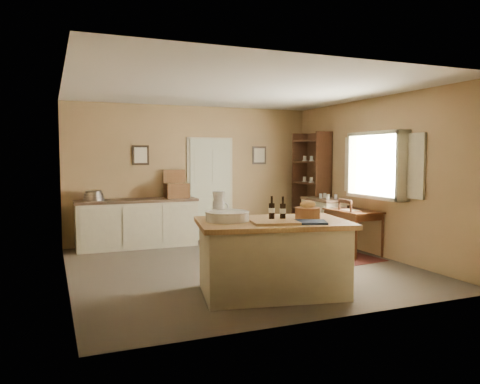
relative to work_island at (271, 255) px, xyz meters
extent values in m
plane|color=#61554A|center=(0.17, 1.42, -0.48)|extent=(5.00, 5.00, 0.00)
cube|color=#967851|center=(0.17, 3.92, 0.87)|extent=(5.00, 0.10, 2.70)
cube|color=#967851|center=(0.17, -1.08, 0.87)|extent=(5.00, 0.10, 2.70)
cube|color=#967851|center=(-2.33, 1.42, 0.87)|extent=(0.10, 5.00, 2.70)
cube|color=#967851|center=(2.67, 1.42, 0.87)|extent=(0.10, 5.00, 2.70)
plane|color=silver|center=(0.17, 1.42, 2.22)|extent=(5.00, 5.00, 0.00)
cube|color=beige|center=(0.52, 3.89, 0.57)|extent=(0.97, 0.06, 2.11)
cube|color=black|center=(-0.88, 3.90, 1.24)|extent=(0.32, 0.02, 0.38)
cube|color=beige|center=(-0.88, 3.89, 1.24)|extent=(0.24, 0.01, 0.30)
cube|color=black|center=(1.62, 3.90, 1.24)|extent=(0.32, 0.02, 0.38)
cube|color=beige|center=(1.62, 3.89, 1.24)|extent=(0.24, 0.01, 0.30)
cube|color=beige|center=(2.54, 1.22, 0.54)|extent=(0.25, 1.32, 0.06)
cube|color=beige|center=(2.54, 1.22, 1.60)|extent=(0.25, 1.32, 0.06)
cube|color=white|center=(2.66, 1.22, 1.07)|extent=(0.01, 1.20, 1.00)
cube|color=beige|center=(2.63, 0.40, 1.07)|extent=(0.04, 0.35, 1.00)
cube|color=beige|center=(2.63, 2.04, 1.07)|extent=(0.04, 0.35, 1.00)
cube|color=beige|center=(0.01, 0.00, -0.06)|extent=(1.87, 1.37, 0.85)
cube|color=#9F7949|center=(0.01, 0.00, 0.40)|extent=(2.02, 1.52, 0.06)
cylinder|color=white|center=(-0.52, 0.16, 0.48)|extent=(0.53, 0.53, 0.11)
cube|color=#9F7949|center=(-0.09, -0.27, 0.44)|extent=(0.59, 0.47, 0.03)
cube|color=black|center=(0.30, -0.37, 0.44)|extent=(0.52, 0.48, 0.02)
cylinder|color=#975C32|center=(0.50, -0.01, 0.50)|extent=(0.32, 0.32, 0.14)
cylinder|color=black|center=(0.06, 0.12, 0.57)|extent=(0.07, 0.07, 0.29)
cylinder|color=black|center=(0.16, 0.01, 0.57)|extent=(0.07, 0.07, 0.29)
cube|color=beige|center=(-1.02, 3.62, -0.06)|extent=(2.19, 0.60, 0.85)
cube|color=#332319|center=(-1.02, 3.62, 0.39)|extent=(2.23, 0.63, 0.05)
cube|color=#4F2F18|center=(-0.25, 3.62, 0.56)|extent=(0.44, 0.33, 0.28)
cylinder|color=#59544F|center=(-1.79, 3.62, 0.51)|extent=(0.37, 0.37, 0.18)
cube|color=#541A16|center=(1.92, 1.61, -0.48)|extent=(1.29, 1.72, 0.01)
cube|color=#381B0C|center=(2.37, 1.61, 0.27)|extent=(0.61, 1.01, 0.03)
cube|color=#381B0C|center=(2.37, 1.61, 0.20)|extent=(0.55, 0.95, 0.10)
cube|color=silver|center=(2.32, 1.61, 0.29)|extent=(0.22, 0.30, 0.01)
cylinder|color=black|center=(2.47, 1.89, 0.31)|extent=(0.05, 0.05, 0.05)
cylinder|color=#381B0C|center=(2.10, 1.14, -0.12)|extent=(0.04, 0.04, 0.72)
cylinder|color=#381B0C|center=(2.64, 1.14, -0.12)|extent=(0.04, 0.04, 0.72)
cylinder|color=#381B0C|center=(2.10, 2.07, -0.12)|extent=(0.04, 0.04, 0.72)
cylinder|color=#381B0C|center=(2.64, 2.07, -0.12)|extent=(0.04, 0.04, 0.72)
cube|color=beige|center=(2.37, 2.51, -0.06)|extent=(0.50, 0.92, 0.85)
cube|color=#332319|center=(2.37, 2.51, 0.39)|extent=(0.53, 0.96, 0.05)
cylinder|color=silver|center=(2.34, 2.37, 0.46)|extent=(0.22, 0.22, 0.09)
cube|color=#321B10|center=(2.48, 2.73, 0.61)|extent=(0.37, 0.04, 2.18)
cube|color=#321B10|center=(2.48, 3.67, 0.61)|extent=(0.37, 0.04, 2.18)
cube|color=#321B10|center=(2.65, 3.20, 0.61)|extent=(0.02, 0.98, 2.18)
cube|color=#321B10|center=(2.48, 3.20, -0.43)|extent=(0.37, 0.94, 0.03)
cube|color=#321B10|center=(2.48, 3.20, 0.12)|extent=(0.37, 0.94, 0.03)
cube|color=#321B10|center=(2.48, 3.20, 0.67)|extent=(0.37, 0.94, 0.03)
cube|color=#321B10|center=(2.48, 3.20, 1.10)|extent=(0.37, 0.94, 0.03)
cube|color=#321B10|center=(2.48, 3.20, 1.54)|extent=(0.37, 0.94, 0.03)
cylinder|color=white|center=(2.48, 3.20, 0.73)|extent=(0.12, 0.12, 0.11)
camera|label=1|loc=(-2.52, -5.13, 1.21)|focal=35.00mm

